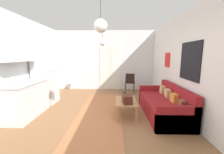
{
  "coord_description": "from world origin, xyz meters",
  "views": [
    {
      "loc": [
        0.47,
        -3.01,
        1.61
      ],
      "look_at": [
        0.37,
        1.17,
        0.95
      ],
      "focal_mm": 21.77,
      "sensor_mm": 36.0,
      "label": 1
    }
  ],
  "objects": [
    {
      "name": "bamboo_vase",
      "position": [
        0.73,
        0.68,
        0.53
      ],
      "size": [
        0.08,
        0.08,
        0.43
      ],
      "color": "#2D2D33",
      "rests_on": "coffee_table"
    },
    {
      "name": "accent_chair",
      "position": [
        1.11,
        2.79,
        0.49
      ],
      "size": [
        0.46,
        0.45,
        0.85
      ],
      "rotation": [
        0.0,
        0.0,
        3.03
      ],
      "color": "black",
      "rests_on": "ground_plane"
    },
    {
      "name": "wall_right",
      "position": [
        2.31,
        0.01,
        1.37
      ],
      "size": [
        0.12,
        6.99,
        2.75
      ],
      "color": "white",
      "rests_on": "ground_plane"
    },
    {
      "name": "area_rug",
      "position": [
        0.04,
        0.65,
        0.01
      ],
      "size": [
        1.2,
        3.6,
        0.01
      ],
      "primitive_type": "cube",
      "color": "#B26B42",
      "rests_on": "ground_plane"
    },
    {
      "name": "pendant_lamp_near",
      "position": [
        0.19,
        -0.37,
        2.16
      ],
      "size": [
        0.25,
        0.25,
        0.72
      ],
      "color": "black"
    },
    {
      "name": "kitchen_counter",
      "position": [
        -1.92,
        0.39,
        0.8
      ],
      "size": [
        0.61,
        1.3,
        2.11
      ],
      "color": "silver",
      "rests_on": "ground_plane"
    },
    {
      "name": "wall_back",
      "position": [
        0.01,
        3.44,
        1.36
      ],
      "size": [
        4.71,
        0.13,
        2.75
      ],
      "color": "silver",
      "rests_on": "ground_plane"
    },
    {
      "name": "pendant_lamp_far",
      "position": [
        0.03,
        1.71,
        2.05
      ],
      "size": [
        0.23,
        0.23,
        0.81
      ],
      "color": "black"
    },
    {
      "name": "refrigerator",
      "position": [
        -1.89,
        1.46,
        0.85
      ],
      "size": [
        0.65,
        0.64,
        1.71
      ],
      "color": "white",
      "rests_on": "ground_plane"
    },
    {
      "name": "handbag",
      "position": [
        0.77,
        0.29,
        0.53
      ],
      "size": [
        0.26,
        0.34,
        0.33
      ],
      "color": "#512319",
      "rests_on": "coffee_table"
    },
    {
      "name": "ground_plane",
      "position": [
        0.0,
        0.0,
        -0.05
      ],
      "size": [
        5.11,
        7.39,
        0.1
      ],
      "primitive_type": "cube",
      "color": "#8E603D"
    },
    {
      "name": "coffee_table",
      "position": [
        0.76,
        0.5,
        0.36
      ],
      "size": [
        0.54,
        0.85,
        0.42
      ],
      "color": "#B27F4C",
      "rests_on": "ground_plane"
    },
    {
      "name": "couch",
      "position": [
        1.84,
        0.57,
        0.27
      ],
      "size": [
        0.9,
        1.98,
        0.8
      ],
      "color": "maroon",
      "rests_on": "ground_plane"
    }
  ]
}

